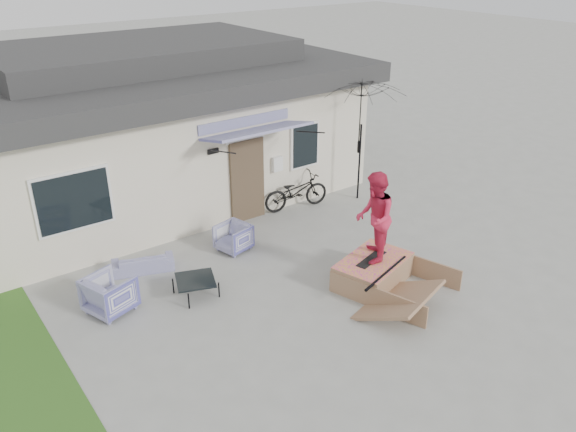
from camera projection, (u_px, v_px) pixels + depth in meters
ground at (331, 314)px, 10.96m from camera, size 90.00×90.00×0.00m
grass_strip at (16, 366)px, 9.63m from camera, size 1.40×8.00×0.01m
house at (147, 120)px, 15.93m from camera, size 10.80×8.49×4.10m
loveseat at (143, 260)px, 12.33m from camera, size 1.35×0.79×0.51m
armchair_left at (109, 292)px, 10.90m from camera, size 0.97×1.00×0.83m
armchair_right at (233, 236)px, 13.10m from camera, size 0.78×0.81×0.70m
coffee_table at (196, 287)px, 11.48m from camera, size 0.96×0.96×0.37m
bicycle at (296, 188)px, 15.08m from camera, size 1.89×0.93×1.16m
patio_umbrella at (361, 137)px, 15.17m from camera, size 2.46×2.32×2.20m
skate_ramp at (373, 271)px, 11.87m from camera, size 2.12×2.47×0.53m
skateboard at (371, 258)px, 11.78m from camera, size 0.90×0.45×0.05m
skater at (375, 216)px, 11.36m from camera, size 1.13×1.15×1.87m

